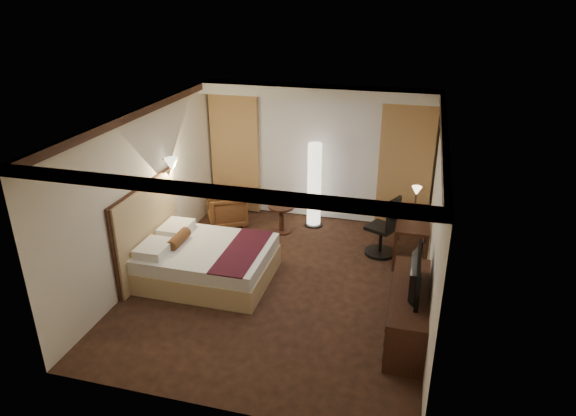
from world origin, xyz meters
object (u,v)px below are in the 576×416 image
(office_chair, at_px, (382,225))
(bed, at_px, (208,262))
(floor_lamp, at_px, (314,185))
(television, at_px, (410,270))
(dresser, at_px, (408,312))
(side_table, at_px, (281,219))
(armchair, at_px, (227,207))
(desk, at_px, (412,237))

(office_chair, bearing_deg, bed, -124.49)
(floor_lamp, relative_size, television, 1.62)
(floor_lamp, distance_m, office_chair, 1.67)
(bed, distance_m, dresser, 3.25)
(bed, bearing_deg, side_table, 70.83)
(bed, height_order, armchair, armchair)
(bed, height_order, office_chair, office_chair)
(television, bearing_deg, floor_lamp, 32.13)
(office_chair, bearing_deg, desk, 30.08)
(bed, xyz_separation_m, floor_lamp, (1.22, 2.42, 0.55))
(side_table, bearing_deg, armchair, 177.61)
(side_table, bearing_deg, dresser, -46.05)
(office_chair, bearing_deg, armchair, -163.78)
(floor_lamp, bearing_deg, desk, -23.01)
(bed, bearing_deg, floor_lamp, 63.35)
(office_chair, height_order, dresser, office_chair)
(dresser, xyz_separation_m, television, (-0.03, 0.00, 0.65))
(dresser, bearing_deg, floor_lamp, 122.82)
(side_table, bearing_deg, television, -46.40)
(bed, height_order, television, television)
(bed, bearing_deg, television, -11.32)
(dresser, bearing_deg, television, 180.00)
(bed, relative_size, floor_lamp, 1.18)
(side_table, bearing_deg, office_chair, -11.94)
(television, bearing_deg, bed, 78.39)
(floor_lamp, xyz_separation_m, television, (1.94, -3.06, 0.15))
(armchair, distance_m, desk, 3.61)
(desk, bearing_deg, floor_lamp, 156.99)
(armchair, relative_size, floor_lamp, 0.43)
(bed, distance_m, floor_lamp, 2.77)
(side_table, bearing_deg, bed, -109.17)
(armchair, relative_size, desk, 0.57)
(bed, xyz_separation_m, television, (3.16, -0.63, 0.70))
(office_chair, relative_size, dresser, 0.62)
(bed, xyz_separation_m, side_table, (0.68, 1.97, -0.02))
(floor_lamp, xyz_separation_m, office_chair, (1.39, -0.87, -0.29))
(office_chair, bearing_deg, television, -51.29)
(floor_lamp, relative_size, dresser, 0.95)
(side_table, xyz_separation_m, floor_lamp, (0.53, 0.46, 0.57))
(armchair, bearing_deg, floor_lamp, 74.79)
(armchair, bearing_deg, television, 24.74)
(floor_lamp, bearing_deg, office_chair, -31.85)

